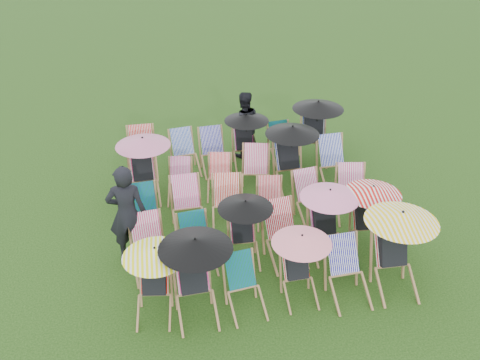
{
  "coord_description": "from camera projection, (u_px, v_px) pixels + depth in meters",
  "views": [
    {
      "loc": [
        -1.55,
        -8.57,
        6.21
      ],
      "look_at": [
        -0.17,
        0.21,
        0.9
      ],
      "focal_mm": 40.0,
      "sensor_mm": 36.0,
      "label": 1
    }
  ],
  "objects": [
    {
      "name": "deckchair_1",
      "position": [
        195.0,
        277.0,
        8.21
      ],
      "size": [
        1.15,
        1.22,
        1.36
      ],
      "rotation": [
        0.0,
        0.0,
        0.08
      ],
      "color": "#987047",
      "rests_on": "ground"
    },
    {
      "name": "deckchair_13",
      "position": [
        188.0,
        206.0,
        10.31
      ],
      "size": [
        0.69,
        0.93,
        0.97
      ],
      "rotation": [
        0.0,
        0.0,
        0.06
      ],
      "color": "#987047",
      "rests_on": "ground"
    },
    {
      "name": "person_left",
      "position": [
        127.0,
        214.0,
        9.29
      ],
      "size": [
        0.71,
        0.49,
        1.88
      ],
      "primitive_type": "imported",
      "rotation": [
        0.0,
        0.0,
        3.09
      ],
      "color": "black",
      "rests_on": "ground"
    },
    {
      "name": "deckchair_21",
      "position": [
        256.0,
        172.0,
        11.44
      ],
      "size": [
        0.8,
        1.0,
        0.97
      ],
      "rotation": [
        0.0,
        0.0,
        -0.2
      ],
      "color": "#987047",
      "rests_on": "ground"
    },
    {
      "name": "person_rear",
      "position": [
        243.0,
        125.0,
        12.72
      ],
      "size": [
        0.85,
        0.69,
        1.64
      ],
      "primitive_type": "imported",
      "rotation": [
        0.0,
        0.0,
        3.23
      ],
      "color": "black",
      "rests_on": "ground"
    },
    {
      "name": "deckchair_2",
      "position": [
        245.0,
        287.0,
        8.42
      ],
      "size": [
        0.7,
        0.88,
        0.87
      ],
      "rotation": [
        0.0,
        0.0,
        0.17
      ],
      "color": "#987047",
      "rests_on": "ground"
    },
    {
      "name": "deckchair_14",
      "position": [
        227.0,
        205.0,
        10.38
      ],
      "size": [
        0.72,
        0.93,
        0.95
      ],
      "rotation": [
        0.0,
        0.0,
        -0.1
      ],
      "color": "#987047",
      "rests_on": "ground"
    },
    {
      "name": "deckchair_7",
      "position": [
        197.0,
        245.0,
        9.33
      ],
      "size": [
        0.72,
        0.91,
        0.9
      ],
      "rotation": [
        0.0,
        0.0,
        0.16
      ],
      "color": "#987047",
      "rests_on": "ground"
    },
    {
      "name": "deckchair_25",
      "position": [
        185.0,
        153.0,
        12.26
      ],
      "size": [
        0.74,
        0.93,
        0.92
      ],
      "rotation": [
        0.0,
        0.0,
        0.17
      ],
      "color": "#987047",
      "rests_on": "ground"
    },
    {
      "name": "deckchair_8",
      "position": [
        244.0,
        230.0,
        9.43
      ],
      "size": [
        0.98,
        1.02,
        1.16
      ],
      "rotation": [
        0.0,
        0.0,
        -0.0
      ],
      "color": "#987047",
      "rests_on": "ground"
    },
    {
      "name": "deckchair_10",
      "position": [
        327.0,
        221.0,
        9.58
      ],
      "size": [
        1.06,
        1.12,
        1.26
      ],
      "rotation": [
        0.0,
        0.0,
        0.06
      ],
      "color": "#987047",
      "rests_on": "ground"
    },
    {
      "name": "deckchair_0",
      "position": [
        154.0,
        281.0,
        8.25
      ],
      "size": [
        1.01,
        1.07,
        1.2
      ],
      "rotation": [
        0.0,
        0.0,
        -0.13
      ],
      "color": "#987047",
      "rests_on": "ground"
    },
    {
      "name": "deckchair_9",
      "position": [
        284.0,
        235.0,
        9.49
      ],
      "size": [
        0.82,
        1.02,
        1.0
      ],
      "rotation": [
        0.0,
        0.0,
        0.18
      ],
      "color": "#987047",
      "rests_on": "ground"
    },
    {
      "name": "deckchair_26",
      "position": [
        214.0,
        152.0,
        12.28
      ],
      "size": [
        0.7,
        0.92,
        0.94
      ],
      "rotation": [
        0.0,
        0.0,
        0.09
      ],
      "color": "#987047",
      "rests_on": "ground"
    },
    {
      "name": "deckchair_27",
      "position": [
        245.0,
        139.0,
        12.45
      ],
      "size": [
        1.03,
        1.07,
        1.23
      ],
      "rotation": [
        0.0,
        0.0,
        -0.0
      ],
      "color": "#987047",
      "rests_on": "ground"
    },
    {
      "name": "deckchair_4",
      "position": [
        348.0,
        273.0,
        8.65
      ],
      "size": [
        0.71,
        0.93,
        0.96
      ],
      "rotation": [
        0.0,
        0.0,
        0.08
      ],
      "color": "#987047",
      "rests_on": "ground"
    },
    {
      "name": "deckchair_22",
      "position": [
        291.0,
        156.0,
        11.55
      ],
      "size": [
        1.17,
        1.24,
        1.38
      ],
      "rotation": [
        0.0,
        0.0,
        0.09
      ],
      "color": "#987047",
      "rests_on": "ground"
    },
    {
      "name": "deckchair_20",
      "position": [
        220.0,
        177.0,
        11.4
      ],
      "size": [
        0.66,
        0.84,
        0.83
      ],
      "rotation": [
        0.0,
        0.0,
        -0.16
      ],
      "color": "#987047",
      "rests_on": "ground"
    },
    {
      "name": "deckchair_5",
      "position": [
        397.0,
        250.0,
        8.73
      ],
      "size": [
        1.2,
        1.24,
        1.42
      ],
      "rotation": [
        0.0,
        0.0,
        0.01
      ],
      "color": "#987047",
      "rests_on": "ground"
    },
    {
      "name": "deckchair_12",
      "position": [
        145.0,
        211.0,
        10.25
      ],
      "size": [
        0.65,
        0.85,
        0.87
      ],
      "rotation": [
        0.0,
        0.0,
        0.1
      ],
      "color": "#987047",
      "rests_on": "ground"
    },
    {
      "name": "deckchair_3",
      "position": [
        300.0,
        266.0,
        8.6
      ],
      "size": [
        0.97,
        1.03,
        1.15
      ],
      "rotation": [
        0.0,
        0.0,
        0.07
      ],
      "color": "#987047",
      "rests_on": "ground"
    },
    {
      "name": "deckchair_15",
      "position": [
        270.0,
        203.0,
        10.52
      ],
      "size": [
        0.65,
        0.84,
        0.84
      ],
      "rotation": [
        0.0,
        0.0,
        -0.12
      ],
      "color": "#987047",
      "rests_on": "ground"
    },
    {
      "name": "deckchair_16",
      "position": [
        311.0,
        198.0,
        10.61
      ],
      "size": [
        0.75,
        0.93,
        0.92
      ],
      "rotation": [
        0.0,
        0.0,
        0.18
      ],
      "color": "#987047",
      "rests_on": "ground"
    },
    {
      "name": "deckchair_24",
      "position": [
        142.0,
        153.0,
        12.15
      ],
      "size": [
        0.7,
        0.96,
        1.02
      ],
      "rotation": [
        0.0,
        0.0,
        0.03
      ],
      "color": "#987047",
      "rests_on": "ground"
    },
    {
      "name": "deckchair_19",
      "position": [
        180.0,
        181.0,
        11.26
      ],
      "size": [
        0.64,
        0.82,
        0.82
      ],
      "rotation": [
        0.0,
        0.0,
        -0.14
      ],
      "color": "#987047",
      "rests_on": "ground"
    },
    {
      "name": "deckchair_6",
      "position": [
        149.0,
        248.0,
        9.21
      ],
      "size": [
        0.75,
        0.96,
        0.96
      ],
      "rotation": [
        0.0,
        0.0,
        0.13
      ],
      "color": "#987047",
      "rests_on": "ground"
    },
    {
      "name": "ground",
      "position": [
        250.0,
        223.0,
        10.65
      ],
      "size": [
        100.0,
        100.0,
        0.0
      ],
      "primitive_type": "plane",
      "color": "black",
      "rests_on": "ground"
    },
    {
      "name": "deckchair_23",
      "position": [
        335.0,
        164.0,
        11.71
      ],
      "size": [
        0.74,
        0.99,
        1.03
      ],
      "rotation": [
        0.0,
        0.0,
        0.07
      ],
      "color": "#987047",
      "rests_on": "ground"
    },
    {
      "name": "deckchair_11",
      "position": [
        369.0,
        216.0,
        9.73
      ],
      "size": [
        1.04,
        1.09,
        1.24
      ],
      "rotation": [
        0.0,
        0.0,
        -0.06
      ],
      "color": "#987047",
      "rests_on": "ground"
    },
    {
      "name": "deckchair_18",
      "position": [
        143.0,
        168.0,
        11.16
      ],
      "size": [
        1.14,
        1.2,
        1.35
      ],
      "rotation": [
        0.0,
        0.0,
        0.07
      ],
      "color": "#987047",
      "rests_on": "ground"
    },
    {
      "name": "deckchair_29",
      "position": [
        315.0,
        130.0,
        12.63
      ],
      "size": [
        1.21,
        1.29,
        1.43
      ],
      "rotation": [
        0.0,
        0.0,
        -0.19
      ],
      "color": "#987047",
      "rests_on": "ground"
    },
    {
      "name": "deckchair_17",
      "position": [
        352.0,
        194.0,
        10.68
      ],
      "size": [
        0.77,
        0.98,
        0.98
      ],
      "rotation": [
        0.0,
        0.0,
        -0.14
      ],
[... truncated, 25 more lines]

